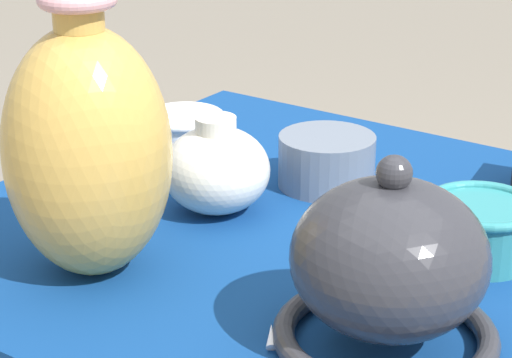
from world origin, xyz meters
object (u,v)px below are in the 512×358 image
vase_dome_bell (389,271)px  pot_squat_slate (327,161)px  cup_wide_teal (481,227)px  vase_tall_bulbous (87,150)px  jar_round_ivory (216,169)px  cup_wide_porcelain (185,133)px

vase_dome_bell → pot_squat_slate: vase_dome_bell is taller
vase_dome_bell → cup_wide_teal: size_ratio=1.75×
vase_tall_bulbous → jar_round_ivory: size_ratio=2.32×
jar_round_ivory → cup_wide_teal: (0.32, 0.06, -0.02)m
cup_wide_porcelain → pot_squat_slate: 0.22m
vase_tall_bulbous → cup_wide_porcelain: vase_tall_bulbous is taller
cup_wide_porcelain → jar_round_ivory: (0.15, -0.12, 0.02)m
cup_wide_porcelain → jar_round_ivory: 0.19m
vase_tall_bulbous → cup_wide_porcelain: (-0.13, 0.33, -0.11)m
vase_dome_bell → jar_round_ivory: vase_dome_bell is taller
vase_tall_bulbous → pot_squat_slate: (0.08, 0.36, -0.11)m
vase_tall_bulbous → cup_wide_teal: size_ratio=2.39×
pot_squat_slate → cup_wide_porcelain: bearing=-173.0°
cup_wide_porcelain → vase_dome_bell: bearing=-31.2°
cup_wide_porcelain → jar_round_ivory: size_ratio=0.86×
jar_round_ivory → cup_wide_porcelain: bearing=140.4°
cup_wide_teal → vase_dome_bell: bearing=-90.1°
vase_dome_bell → jar_round_ivory: bearing=153.2°
cup_wide_porcelain → jar_round_ivory: jar_round_ivory is taller
cup_wide_porcelain → pot_squat_slate: size_ratio=0.90×
vase_tall_bulbous → vase_dome_bell: bearing=7.2°
vase_dome_bell → cup_wide_teal: vase_dome_bell is taller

